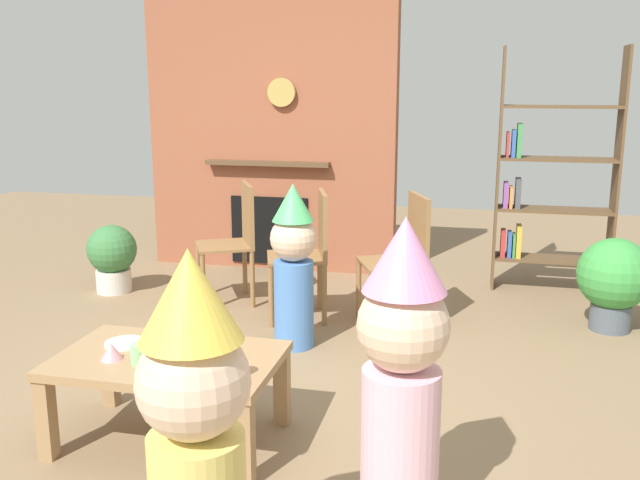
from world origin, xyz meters
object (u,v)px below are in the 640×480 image
Objects in this scene: bookshelf at (545,183)px; paper_plate_front at (125,343)px; coffee_table at (168,370)px; paper_cup_far_left at (237,366)px; paper_cup_near_right at (205,334)px; dining_chair_middle at (309,247)px; child_by_the_chairs at (293,262)px; potted_plant_short at (112,255)px; paper_cup_near_left at (139,354)px; dining_chair_left at (236,236)px; child_in_pink at (402,372)px; potted_plant_tall at (614,279)px; birthday_cake_slice at (111,351)px; child_with_cone_hat at (196,438)px; dining_chair_right at (405,252)px; paper_cup_center at (163,337)px; paper_plate_rear at (221,362)px.

paper_plate_front is (-2.10, -2.86, -0.44)m from bookshelf.
paper_cup_far_left reaches higher than coffee_table.
dining_chair_middle is (0.10, 1.66, 0.04)m from paper_cup_near_right.
paper_cup_near_right reaches higher than paper_cup_far_left.
paper_cup_near_right is at bearing 68.57° from dining_chair_middle.
potted_plant_short is (-1.71, 0.81, -0.25)m from child_by_the_chairs.
coffee_table is at bearing 160.57° from paper_cup_far_left.
dining_chair_left is at bearing 98.69° from paper_cup_near_left.
dining_chair_middle reaches higher than potted_plant_short.
child_in_pink reaches higher than potted_plant_tall.
birthday_cake_slice is 1.98m from dining_chair_middle.
coffee_table is 0.28m from paper_plate_front.
child_in_pink is at bearing -44.46° from potted_plant_short.
potted_plant_tall reaches higher than coffee_table.
potted_plant_short is at bearing 3.73° from child_with_cone_hat.
paper_cup_near_right is 0.41m from paper_cup_far_left.
paper_plate_front is 2.08m from dining_chair_right.
paper_plate_front is at bearing 100.71° from birthday_cake_slice.
paper_cup_near_right is 0.57× the size of paper_plate_front.
child_with_cone_hat is 3.75m from potted_plant_short.
potted_plant_short is at bearing 129.65° from paper_cup_far_left.
dining_chair_right is at bearing -35.19° from child_with_cone_hat.
bookshelf is 1.88× the size of coffee_table.
dining_chair_middle is (-0.17, 1.97, 0.05)m from paper_cup_far_left.
paper_cup_near_right is 0.38m from paper_plate_front.
paper_cup_center is 3.03m from potted_plant_tall.
birthday_cake_slice is (-0.23, -0.09, 0.11)m from coffee_table.
bookshelf reaches higher than potted_plant_short.
child_by_the_chairs is at bearing -42.05° from child_in_pink.
coffee_table is 1.12× the size of dining_chair_right.
dining_chair_right reaches higher than paper_plate_front.
dining_chair_right is (0.60, 1.86, 0.09)m from paper_plate_rear.
coffee_table is 2.55m from potted_plant_short.
paper_cup_center is 1.09× the size of birthday_cake_slice.
dining_chair_right is (0.95, 1.95, 0.05)m from paper_cup_near_left.
paper_cup_near_left reaches higher than paper_plate_rear.
bookshelf reaches higher than dining_chair_left.
paper_plate_front is 1.30m from child_by_the_chairs.
bookshelf reaches higher than paper_plate_rear.
bookshelf is 3.52× the size of potted_plant_short.
dining_chair_left is at bearing -11.64° from child_with_cone_hat.
birthday_cake_slice is at bearing 173.57° from paper_cup_near_left.
birthday_cake_slice is 0.11× the size of dining_chair_left.
potted_plant_short is (-1.20, 2.00, -0.12)m from paper_plate_front.
paper_cup_near_right is 1.12m from child_by_the_chairs.
child_in_pink is at bearing 73.12° from dining_chair_right.
paper_cup_near_left is 2.60m from potted_plant_short.
paper_cup_near_left is (-1.92, -3.05, -0.40)m from bookshelf.
paper_cup_far_left is 0.16× the size of potted_plant_short.
dining_chair_left is (-0.33, 2.18, 0.05)m from paper_cup_near_left.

